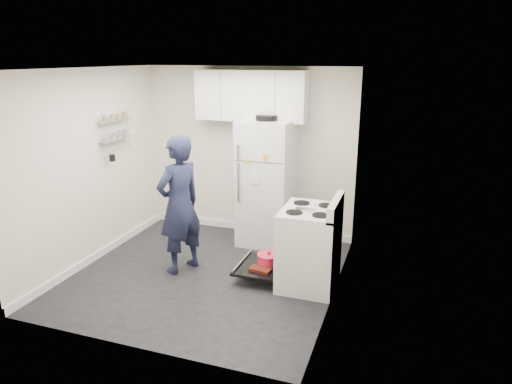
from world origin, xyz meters
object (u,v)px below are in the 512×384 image
at_px(refrigerator, 266,183).
at_px(person, 179,205).
at_px(open_oven_door, 264,263).
at_px(electric_range, 308,248).

distance_m(refrigerator, person, 1.43).
height_order(refrigerator, person, refrigerator).
height_order(open_oven_door, refrigerator, refrigerator).
relative_size(electric_range, person, 0.63).
relative_size(electric_range, refrigerator, 0.59).
height_order(electric_range, person, person).
xyz_separation_m(electric_range, open_oven_door, (-0.55, 0.01, -0.28)).
distance_m(electric_range, open_oven_door, 0.62).
xyz_separation_m(refrigerator, person, (-0.73, -1.23, -0.03)).
bearing_deg(refrigerator, person, -120.76).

